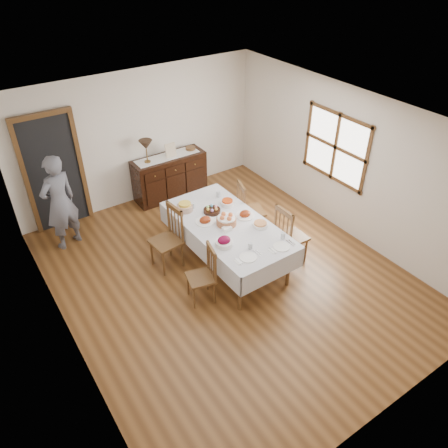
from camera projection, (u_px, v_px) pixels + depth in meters
ground at (227, 275)px, 7.09m from camera, size 6.00×6.00×0.00m
room_shell at (203, 178)px, 6.37m from camera, size 5.02×6.02×2.65m
dining_table at (227, 228)px, 6.94m from camera, size 1.21×2.34×0.80m
chair_left_near at (204, 274)px, 6.40m from camera, size 0.47×0.47×0.93m
chair_left_far at (169, 237)px, 7.01m from camera, size 0.49×0.49×1.08m
chair_right_near at (289, 235)px, 7.07m from camera, size 0.45×0.45×1.08m
chair_right_far at (248, 209)px, 7.73m from camera, size 0.55×0.55×1.05m
sideboard at (170, 176)px, 8.88m from camera, size 1.48×0.54×0.89m
person at (59, 200)px, 7.25m from camera, size 0.66×0.54×1.83m
bread_basket at (226, 220)px, 6.84m from camera, size 0.32×0.32×0.19m
egg_basket at (212, 210)px, 7.14m from camera, size 0.28×0.28×0.11m
ham_platter_a at (205, 220)px, 6.91m from camera, size 0.31×0.31×0.11m
ham_platter_b at (245, 214)px, 7.06m from camera, size 0.32×0.32×0.11m
beet_bowl at (224, 242)px, 6.40m from camera, size 0.26×0.26×0.15m
carrot_bowl at (227, 203)px, 7.32m from camera, size 0.24×0.24×0.10m
pineapple_bowl at (185, 207)px, 7.17m from camera, size 0.27×0.27×0.14m
casserole_dish at (260, 224)px, 6.81m from camera, size 0.24×0.24×0.07m
butter_dish at (227, 229)px, 6.71m from camera, size 0.14×0.09×0.07m
setting_left at (248, 253)px, 6.24m from camera, size 0.42×0.31×0.10m
setting_right at (282, 243)px, 6.44m from camera, size 0.42×0.31×0.10m
glass_far_a at (193, 206)px, 7.23m from camera, size 0.07×0.07×0.10m
glass_far_b at (218, 194)px, 7.53m from camera, size 0.07×0.07×0.10m
runner at (167, 156)px, 8.63m from camera, size 1.30×0.35×0.01m
table_lamp at (146, 145)px, 8.22m from camera, size 0.26×0.26×0.46m
picture_frame at (171, 150)px, 8.55m from camera, size 0.22×0.08×0.28m
deco_bowl at (190, 148)px, 8.87m from camera, size 0.20×0.20×0.06m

